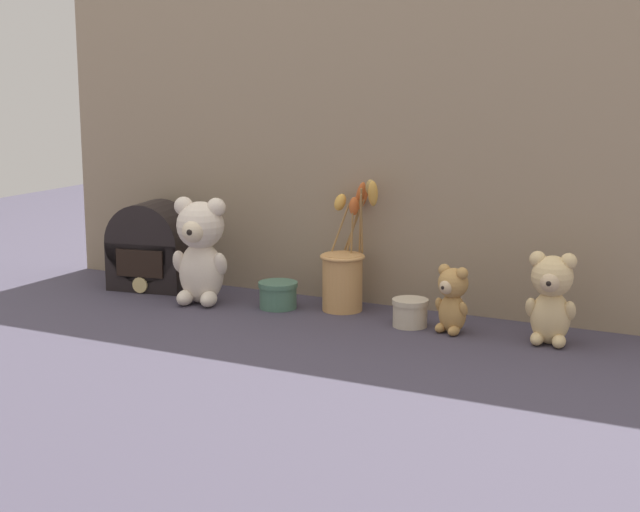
{
  "coord_description": "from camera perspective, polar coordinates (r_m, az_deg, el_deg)",
  "views": [
    {
      "loc": [
        0.96,
        -1.85,
        0.55
      ],
      "look_at": [
        0.0,
        0.02,
        0.13
      ],
      "focal_mm": 55.0,
      "sensor_mm": 36.0,
      "label": 1
    }
  ],
  "objects": [
    {
      "name": "flower_vase",
      "position": [
        2.19,
        1.44,
        -0.82
      ],
      "size": [
        0.13,
        0.14,
        0.3
      ],
      "color": "tan",
      "rests_on": "ground"
    },
    {
      "name": "vintage_radio",
      "position": [
        2.43,
        -9.78,
        0.36
      ],
      "size": [
        0.21,
        0.15,
        0.21
      ],
      "color": "black",
      "rests_on": "ground"
    },
    {
      "name": "teddy_bear_medium",
      "position": [
        1.97,
        13.3,
        -2.31
      ],
      "size": [
        0.1,
        0.09,
        0.19
      ],
      "color": "#DBBC84",
      "rests_on": "ground"
    },
    {
      "name": "teddy_bear_small",
      "position": [
        2.02,
        7.7,
        -2.43
      ],
      "size": [
        0.08,
        0.07,
        0.14
      ],
      "color": "tan",
      "rests_on": "ground"
    },
    {
      "name": "decorative_tin_tall",
      "position": [
        2.22,
        -2.46,
        -2.27
      ],
      "size": [
        0.09,
        0.09,
        0.06
      ],
      "color": "#47705B",
      "rests_on": "ground"
    },
    {
      "name": "teddy_bear_large",
      "position": [
        2.25,
        -6.98,
        0.43
      ],
      "size": [
        0.14,
        0.12,
        0.25
      ],
      "color": "beige",
      "rests_on": "ground"
    },
    {
      "name": "decorative_tin_short",
      "position": [
        2.07,
        5.26,
        -3.3
      ],
      "size": [
        0.08,
        0.08,
        0.06
      ],
      "color": "beige",
      "rests_on": "ground"
    },
    {
      "name": "backdrop_wall",
      "position": [
        2.24,
        1.73,
        6.31
      ],
      "size": [
        1.55,
        0.02,
        0.71
      ],
      "color": "gray",
      "rests_on": "ground"
    },
    {
      "name": "ground_plane",
      "position": [
        2.15,
        -0.24,
        -3.51
      ],
      "size": [
        4.0,
        4.0,
        0.0
      ],
      "primitive_type": "plane",
      "color": "#3D3847"
    }
  ]
}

